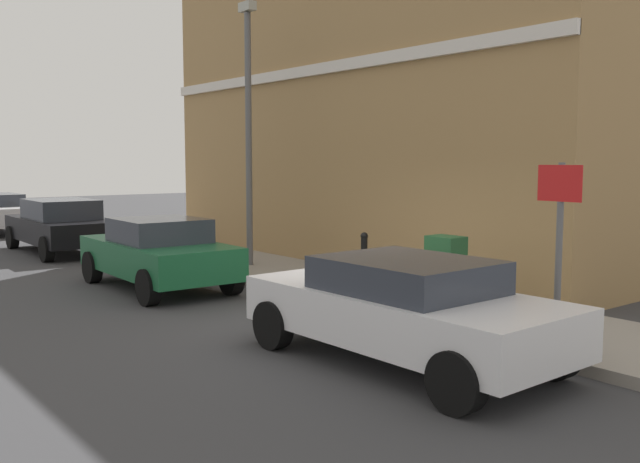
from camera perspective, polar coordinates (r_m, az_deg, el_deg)
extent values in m
plane|color=#38383A|center=(10.56, 0.89, -7.69)|extent=(80.00, 80.00, 0.00)
cube|color=gray|center=(16.48, -7.05, -2.54)|extent=(2.50, 30.00, 0.15)
cube|color=#9E7A4C|center=(18.00, 8.36, 9.55)|extent=(6.69, 12.80, 7.30)
cube|color=silver|center=(15.80, -0.29, 13.14)|extent=(0.12, 12.80, 0.24)
cube|color=silver|center=(8.57, 6.84, -6.72)|extent=(1.89, 4.21, 0.59)
cube|color=#2D333D|center=(8.44, 7.16, -3.61)|extent=(1.63, 2.01, 0.41)
cylinder|color=black|center=(9.23, -3.88, -7.65)|extent=(0.23, 0.64, 0.64)
cylinder|color=black|center=(10.29, 3.91, -6.24)|extent=(0.23, 0.64, 0.64)
cylinder|color=black|center=(7.05, 11.13, -12.04)|extent=(0.23, 0.64, 0.64)
cylinder|color=black|center=(8.39, 18.64, -9.33)|extent=(0.23, 0.64, 0.64)
cube|color=#195933|center=(13.76, -13.15, -2.03)|extent=(1.80, 3.95, 0.60)
cube|color=#2D333D|center=(13.62, -13.06, 0.07)|extent=(1.55, 1.71, 0.47)
cylinder|color=black|center=(14.81, -18.20, -2.79)|extent=(0.23, 0.64, 0.64)
cylinder|color=black|center=(15.40, -12.50, -2.31)|extent=(0.23, 0.64, 0.64)
cylinder|color=black|center=(12.22, -13.92, -4.46)|extent=(0.23, 0.64, 0.64)
cylinder|color=black|center=(12.92, -7.31, -3.78)|extent=(0.23, 0.64, 0.64)
cube|color=black|center=(19.90, -20.59, 0.15)|extent=(1.80, 4.39, 0.60)
cube|color=#2D333D|center=(19.68, -20.50, 1.70)|extent=(1.55, 2.17, 0.53)
cylinder|color=black|center=(21.29, -23.94, -0.44)|extent=(0.23, 0.64, 0.64)
cylinder|color=black|center=(21.72, -19.76, -0.17)|extent=(0.23, 0.64, 0.64)
cylinder|color=black|center=(18.15, -21.53, -1.36)|extent=(0.23, 0.64, 0.64)
cylinder|color=black|center=(18.65, -16.71, -1.01)|extent=(0.23, 0.64, 0.64)
cylinder|color=black|center=(27.92, -24.31, 0.93)|extent=(0.22, 0.64, 0.64)
cylinder|color=black|center=(24.81, -22.47, 0.44)|extent=(0.22, 0.64, 0.64)
cube|color=#1E4C28|center=(11.05, 10.25, -3.34)|extent=(0.40, 0.55, 1.15)
cube|color=#333333|center=(11.15, 10.20, -6.05)|extent=(0.46, 0.61, 0.08)
cylinder|color=black|center=(12.54, 3.64, -2.63)|extent=(0.12, 0.12, 0.95)
sphere|color=black|center=(12.48, 3.65, -0.38)|extent=(0.14, 0.14, 0.14)
cylinder|color=#59595B|center=(8.95, 19.00, -2.01)|extent=(0.08, 0.08, 2.30)
cube|color=white|center=(8.86, 19.12, 3.76)|extent=(0.03, 0.56, 0.40)
cube|color=red|center=(8.84, 19.07, 3.76)|extent=(0.01, 0.60, 0.44)
cylinder|color=#59595B|center=(15.46, -5.87, 7.42)|extent=(0.14, 0.14, 5.50)
cube|color=#A5A599|center=(15.80, -5.99, 17.88)|extent=(0.20, 0.44, 0.20)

